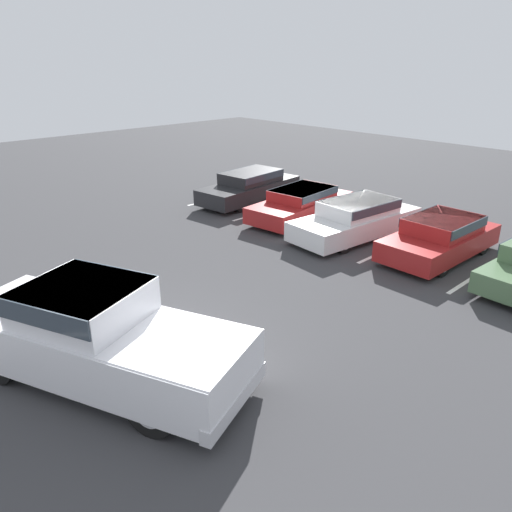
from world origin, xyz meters
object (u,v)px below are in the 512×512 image
at_px(pickup_truck, 100,335).
at_px(parked_sedan_a, 250,185).
at_px(parked_sedan_b, 301,203).
at_px(parked_sedan_d, 440,236).
at_px(parked_sedan_c, 356,218).

xyz_separation_m(pickup_truck, parked_sedan_a, (-7.18, 10.41, -0.26)).
relative_size(pickup_truck, parked_sedan_a, 1.24).
xyz_separation_m(pickup_truck, parked_sedan_b, (-4.10, 10.14, -0.31)).
height_order(pickup_truck, parked_sedan_b, pickup_truck).
bearing_deg(parked_sedan_d, parked_sedan_c, -81.30).
bearing_deg(parked_sedan_d, pickup_truck, -5.96).
distance_m(parked_sedan_a, parked_sedan_b, 3.09).
xyz_separation_m(parked_sedan_b, parked_sedan_c, (2.61, -0.19, 0.05)).
xyz_separation_m(parked_sedan_a, parked_sedan_c, (5.69, -0.46, 0.00)).
height_order(pickup_truck, parked_sedan_a, pickup_truck).
relative_size(pickup_truck, parked_sedan_c, 1.23).
relative_size(parked_sedan_a, parked_sedan_b, 1.06).
bearing_deg(parked_sedan_a, pickup_truck, 28.59).
bearing_deg(parked_sedan_a, parked_sedan_c, 79.38).
xyz_separation_m(pickup_truck, parked_sedan_c, (-1.49, 9.95, -0.26)).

